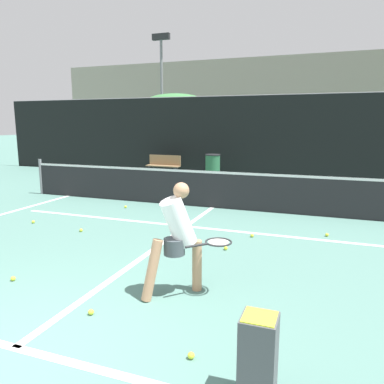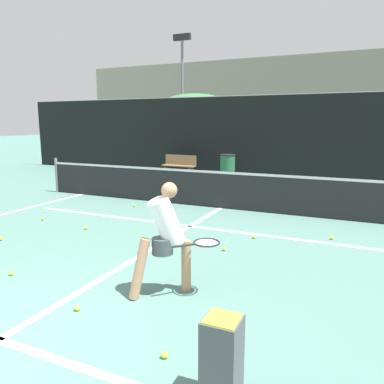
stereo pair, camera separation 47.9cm
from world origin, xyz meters
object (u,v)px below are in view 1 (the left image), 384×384
Objects in this scene: player_practicing at (178,235)px; ball_hopper at (258,356)px; trash_bin at (213,167)px; courtside_bench at (164,165)px; parked_car at (280,154)px.

player_practicing reaches higher than ball_hopper.
courtside_bench is at bearing 176.09° from trash_bin.
trash_bin is 5.57m from parked_car.
parked_car is (-0.62, 14.72, -0.17)m from player_practicing.
courtside_bench is (-4.59, 9.61, -0.33)m from player_practicing.
courtside_bench is 0.33× the size of parked_car.
courtside_bench is at bearing -127.80° from parked_car.
courtside_bench is at bearing 117.87° from ball_hopper.
player_practicing is at bearing 130.76° from ball_hopper.
ball_hopper is 12.56m from courtside_bench.
ball_hopper is 0.50× the size of courtside_bench.
ball_hopper is 11.59m from trash_bin.
courtside_bench is at bearing 68.92° from player_practicing.
ball_hopper is at bearing -71.09° from trash_bin.
player_practicing is 2.01m from ball_hopper.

